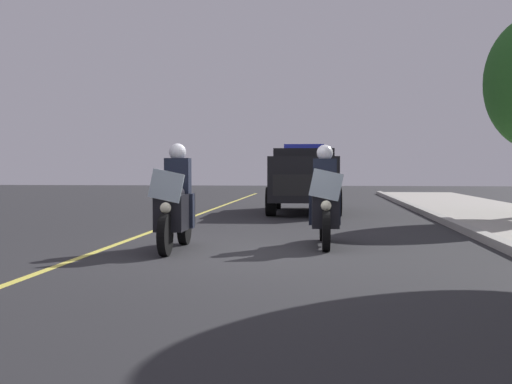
# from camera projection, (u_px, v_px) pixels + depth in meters

# --- Properties ---
(ground_plane) EXTENTS (80.00, 80.00, 0.00)m
(ground_plane) POSITION_uv_depth(u_px,v_px,m) (248.00, 252.00, 9.93)
(ground_plane) COLOR #28282B
(lane_stripe_center) EXTENTS (48.00, 0.12, 0.01)m
(lane_stripe_center) POSITION_uv_depth(u_px,v_px,m) (100.00, 250.00, 10.18)
(lane_stripe_center) COLOR #E0D14C
(lane_stripe_center) RESTS_ON ground
(police_motorcycle_lead_left) EXTENTS (2.14, 0.57, 1.72)m
(police_motorcycle_lead_left) POSITION_uv_depth(u_px,v_px,m) (176.00, 206.00, 10.25)
(police_motorcycle_lead_left) COLOR black
(police_motorcycle_lead_left) RESTS_ON ground
(police_motorcycle_lead_right) EXTENTS (2.14, 0.57, 1.72)m
(police_motorcycle_lead_right) POSITION_uv_depth(u_px,v_px,m) (325.00, 204.00, 10.81)
(police_motorcycle_lead_right) COLOR black
(police_motorcycle_lead_right) RESTS_ON ground
(police_suv) EXTENTS (4.95, 2.17, 2.05)m
(police_suv) POSITION_uv_depth(u_px,v_px,m) (304.00, 177.00, 19.11)
(police_suv) COLOR black
(police_suv) RESTS_ON ground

